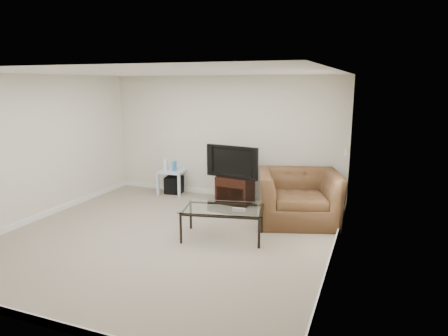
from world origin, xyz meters
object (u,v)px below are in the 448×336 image
at_px(side_table, 172,182).
at_px(coffee_table, 223,223).
at_px(tv_stand, 235,190).
at_px(subwoofer, 174,185).
at_px(recliner, 299,188).
at_px(television, 235,161).

height_order(side_table, coffee_table, side_table).
bearing_deg(side_table, tv_stand, -8.56).
bearing_deg(subwoofer, recliner, -16.38).
height_order(subwoofer, recliner, recliner).
distance_m(television, coffee_table, 1.89).
xyz_separation_m(recliner, coffee_table, (-0.94, -1.17, -0.35)).
bearing_deg(coffee_table, subwoofer, 133.72).
bearing_deg(coffee_table, side_table, 134.51).
relative_size(tv_stand, coffee_table, 0.53).
bearing_deg(television, subwoofer, 177.26).
relative_size(tv_stand, television, 0.65).
xyz_separation_m(television, coffee_table, (0.43, -1.73, -0.62)).
xyz_separation_m(tv_stand, television, (-0.00, -0.03, 0.59)).
bearing_deg(tv_stand, television, -90.00).
relative_size(tv_stand, side_table, 1.25).
distance_m(tv_stand, television, 0.59).
xyz_separation_m(television, subwoofer, (-1.50, 0.28, -0.69)).
bearing_deg(coffee_table, recliner, 51.21).
bearing_deg(side_table, recliner, -15.77).
bearing_deg(tv_stand, recliner, -16.05).
distance_m(tv_stand, coffee_table, 1.81).
xyz_separation_m(side_table, recliner, (2.90, -0.82, 0.34)).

